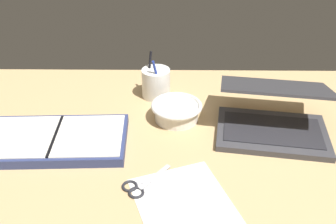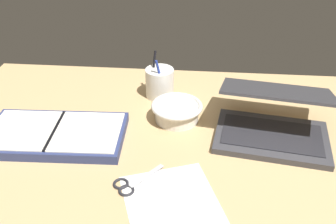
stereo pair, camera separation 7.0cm
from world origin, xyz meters
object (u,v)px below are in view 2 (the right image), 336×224
(pen_cup, at_px, (160,83))
(planner, at_px, (55,134))
(laptop, at_px, (273,121))
(scissors, at_px, (130,184))
(bowl, at_px, (177,111))

(pen_cup, bearing_deg, planner, -134.66)
(laptop, bearing_deg, planner, -164.51)
(scissors, bearing_deg, planner, 106.00)
(bowl, bearing_deg, pen_cup, 115.62)
(laptop, height_order, bowl, laptop)
(planner, bearing_deg, scissors, -36.99)
(laptop, height_order, scissors, laptop)
(planner, height_order, scissors, planner)
(bowl, distance_m, planner, 0.36)
(pen_cup, xyz_separation_m, scissors, (-0.02, -0.44, -0.05))
(bowl, height_order, pen_cup, pen_cup)
(bowl, bearing_deg, scissors, -107.24)
(pen_cup, bearing_deg, bowl, -64.38)
(laptop, xyz_separation_m, planner, (-0.61, -0.07, -0.03))
(laptop, height_order, pen_cup, pen_cup)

